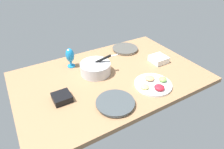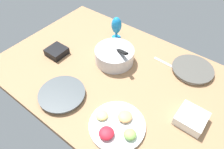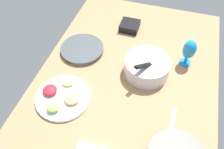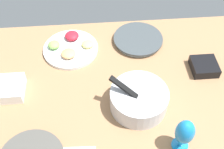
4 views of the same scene
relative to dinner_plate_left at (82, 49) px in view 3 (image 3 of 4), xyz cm
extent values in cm
cube|color=#99704C|center=(15.67, 33.55, -3.49)|extent=(160.00, 104.00, 4.00)
cylinder|color=silver|center=(0.00, 0.00, -0.60)|extent=(25.57, 25.57, 1.80)
cylinder|color=#3E4549|center=(0.00, 0.00, 0.84)|extent=(27.79, 27.79, 1.08)
cylinder|color=silver|center=(6.15, 43.46, 3.52)|extent=(26.50, 26.50, 10.04)
cylinder|color=white|center=(6.15, 43.46, 6.53)|extent=(23.85, 23.85, 1.81)
cube|color=black|center=(10.78, 43.46, 10.04)|extent=(17.89, 11.73, 11.01)
cylinder|color=silver|center=(38.02, 3.85, -0.59)|extent=(30.09, 30.09, 1.80)
ellipsoid|color=#8CC659|center=(46.89, 2.58, 2.14)|extent=(6.41, 6.41, 3.67)
ellipsoid|color=#F2A566|center=(38.93, 9.64, 1.81)|extent=(7.81, 7.81, 3.01)
ellipsoid|color=#F9E072|center=(28.46, 2.84, 1.52)|extent=(6.72, 6.72, 2.44)
ellipsoid|color=red|center=(37.22, -4.06, 2.05)|extent=(7.86, 7.86, 3.50)
cylinder|color=#1B82C8|center=(-8.46, 65.16, -0.99)|extent=(7.07, 7.07, 1.00)
cylinder|color=#1B82C8|center=(-8.46, 65.16, 1.58)|extent=(2.00, 2.00, 4.15)
ellipsoid|color=#1B82C8|center=(-8.46, 65.16, 10.27)|extent=(7.75, 7.75, 13.22)
cube|color=black|center=(-30.91, 23.95, 0.95)|extent=(12.95, 12.95, 4.88)
cube|color=tan|center=(-30.91, 23.95, 2.51)|extent=(10.62, 10.62, 1.56)
cube|color=silver|center=(35.96, 63.05, -1.19)|extent=(18.06, 2.64, 0.60)
camera|label=1|loc=(-53.15, -85.62, 93.19)|focal=30.75mm
camera|label=2|loc=(69.09, -40.89, 97.62)|focal=33.02mm
camera|label=3|loc=(99.31, 50.60, 105.43)|focal=37.42mm
camera|label=4|loc=(24.57, 116.91, 109.57)|focal=45.39mm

